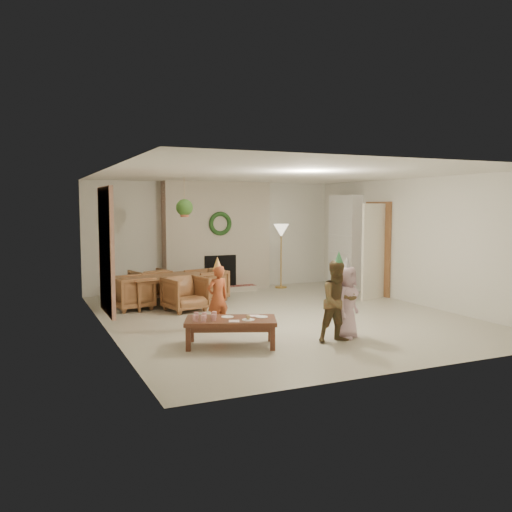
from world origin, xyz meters
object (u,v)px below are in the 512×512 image
dining_chair_left (132,293)px  dining_table (167,290)px  dining_chair_right (207,285)px  child_pink (347,302)px  dining_chair_far (150,285)px  child_red (218,298)px  coffee_table_top (231,321)px  child_plaid (338,301)px  dining_chair_near (185,294)px

dining_chair_left → dining_table: bearing=-90.0°
dining_chair_right → child_pink: bearing=-0.4°
dining_chair_far → child_red: size_ratio=0.70×
child_pink → dining_chair_far: bearing=79.7°
dining_table → child_red: size_ratio=1.63×
dining_chair_far → child_pink: size_ratio=0.67×
child_red → dining_table: bearing=-97.8°
dining_chair_far → coffee_table_top: 4.13m
dining_chair_right → coffee_table_top: dining_chair_right is taller
dining_chair_left → dining_chair_right: 1.65m
dining_chair_right → child_plaid: child_plaid is taller
dining_chair_near → child_pink: bearing=-74.6°
dining_chair_left → child_plaid: 4.29m
dining_chair_far → child_red: bearing=83.4°
coffee_table_top → child_pink: bearing=14.1°
dining_chair_left → child_plaid: child_plaid is taller
dining_chair_near → child_red: child_red is taller
child_plaid → dining_chair_near: bearing=116.2°
child_pink → dining_table: bearing=81.6°
dining_chair_right → dining_chair_near: bearing=-51.3°
coffee_table_top → child_pink: (1.75, -0.24, 0.18)m
dining_chair_right → dining_chair_left: bearing=-90.0°
child_red → child_plaid: 1.93m
coffee_table_top → child_plaid: (1.49, -0.41, 0.23)m
dining_table → child_plaid: child_plaid is taller
dining_table → dining_chair_left: 0.73m
dining_chair_far → child_plaid: child_plaid is taller
child_red → child_plaid: bearing=120.9°
dining_chair_left → dining_chair_right: same height
dining_chair_far → child_plaid: (1.68, -4.54, 0.26)m
dining_table → child_plaid: (1.51, -3.83, 0.30)m
coffee_table_top → child_red: bearing=102.4°
dining_chair_right → child_red: 2.72m
child_plaid → child_red: bearing=135.9°
dining_chair_right → child_pink: (0.87, -3.87, 0.21)m
dining_chair_left → coffee_table_top: dining_chair_left is taller
dining_chair_right → child_red: (-0.70, -2.62, 0.19)m
dining_chair_right → coffee_table_top: (-0.87, -3.62, 0.03)m
dining_chair_right → child_pink: 3.97m
dining_chair_far → dining_chair_left: bearing=45.0°
dining_chair_near → child_plaid: bearing=-79.7°
child_pink → child_red: bearing=107.7°
dining_chair_far → dining_chair_left: size_ratio=1.00×
dining_chair_near → dining_chair_right: bearing=38.7°
dining_table → dining_chair_left: (-0.71, -0.17, 0.03)m
dining_table → dining_chair_right: (0.89, 0.21, 0.03)m
coffee_table_top → child_plaid: bearing=6.6°
dining_table → dining_chair_far: (-0.17, 0.71, 0.03)m
dining_chair_right → coffee_table_top: bearing=-26.6°
dining_chair_left → child_pink: size_ratio=0.67×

